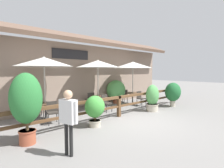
{
  "coord_description": "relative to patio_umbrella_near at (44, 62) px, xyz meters",
  "views": [
    {
      "loc": [
        -5.63,
        -4.53,
        2.09
      ],
      "look_at": [
        0.12,
        1.64,
        1.47
      ],
      "focal_mm": 28.0,
      "sensor_mm": 36.0,
      "label": 1
    }
  ],
  "objects": [
    {
      "name": "potted_plant_small_flowering",
      "position": [
        4.97,
        0.79,
        -1.62
      ],
      "size": [
        1.29,
        1.16,
        1.5
      ],
      "color": "#9E4C33",
      "rests_on": "ground"
    },
    {
      "name": "ground_plane",
      "position": [
        2.72,
        -2.76,
        -2.47
      ],
      "size": [
        60.0,
        60.0,
        0.0
      ],
      "primitive_type": "plane",
      "color": "slate"
    },
    {
      "name": "chair_middle_streetside",
      "position": [
        2.91,
        -0.57,
        -1.98
      ],
      "size": [
        0.42,
        0.42,
        0.87
      ],
      "rotation": [
        0.0,
        0.0,
        -0.0
      ],
      "color": "#332D28",
      "rests_on": "ground"
    },
    {
      "name": "chair_near_wallside",
      "position": [
        -0.07,
        0.65,
        -1.98
      ],
      "size": [
        0.48,
        0.48,
        0.87
      ],
      "rotation": [
        0.0,
        0.0,
        2.99
      ],
      "color": "#332D28",
      "rests_on": "ground"
    },
    {
      "name": "chair_middle_wallside",
      "position": [
        2.91,
        0.8,
        -1.98
      ],
      "size": [
        0.5,
        0.5,
        0.87
      ],
      "rotation": [
        0.0,
        0.0,
        2.93
      ],
      "color": "#332D28",
      "rests_on": "ground"
    },
    {
      "name": "potted_plant_broad_leaf",
      "position": [
        6.69,
        -2.26,
        -1.64
      ],
      "size": [
        0.98,
        0.88,
        1.41
      ],
      "color": "#B7AD99",
      "rests_on": "ground"
    },
    {
      "name": "patio_umbrella_near",
      "position": [
        0.0,
        0.0,
        0.0
      ],
      "size": [
        2.38,
        2.38,
        2.7
      ],
      "color": "#B7B2A8",
      "rests_on": "ground"
    },
    {
      "name": "building_facade",
      "position": [
        2.72,
        1.35,
        -0.31
      ],
      "size": [
        14.28,
        1.49,
        4.23
      ],
      "color": "gray",
      "rests_on": "ground"
    },
    {
      "name": "dining_table_middle",
      "position": [
        2.95,
        0.11,
        -1.89
      ],
      "size": [
        0.86,
        0.86,
        0.73
      ],
      "color": "#4C3826",
      "rests_on": "ground"
    },
    {
      "name": "patio_railing",
      "position": [
        2.72,
        -1.71,
        -1.78
      ],
      "size": [
        10.4,
        0.14,
        0.95
      ],
      "color": "brown",
      "rests_on": "ground"
    },
    {
      "name": "patio_umbrella_middle",
      "position": [
        2.95,
        0.11,
        0.0
      ],
      "size": [
        2.38,
        2.38,
        2.7
      ],
      "color": "#B7B2A8",
      "rests_on": "ground"
    },
    {
      "name": "potted_plant_tall_tropical",
      "position": [
        1.01,
        -2.12,
        -1.78
      ],
      "size": [
        0.78,
        0.7,
        1.17
      ],
      "color": "#B7AD99",
      "rests_on": "ground"
    },
    {
      "name": "pedestrian",
      "position": [
        -0.84,
        -3.49,
        -1.42
      ],
      "size": [
        0.31,
        0.56,
        1.64
      ],
      "rotation": [
        0.0,
        0.0,
        1.83
      ],
      "color": "black",
      "rests_on": "ground"
    },
    {
      "name": "chair_far_wallside",
      "position": [
        5.45,
        0.54,
        -1.98
      ],
      "size": [
        0.51,
        0.51,
        0.87
      ],
      "rotation": [
        0.0,
        0.0,
        2.89
      ],
      "color": "#332D28",
      "rests_on": "ground"
    },
    {
      "name": "patio_umbrella_far",
      "position": [
        5.53,
        -0.15,
        0.0
      ],
      "size": [
        2.38,
        2.38,
        2.7
      ],
      "color": "#B7B2A8",
      "rests_on": "ground"
    },
    {
      "name": "dining_table_near",
      "position": [
        0.0,
        -0.0,
        -1.89
      ],
      "size": [
        0.86,
        0.86,
        0.73
      ],
      "color": "#4C3826",
      "rests_on": "ground"
    },
    {
      "name": "dining_table_far",
      "position": [
        5.53,
        -0.15,
        -1.89
      ],
      "size": [
        0.86,
        0.86,
        0.73
      ],
      "color": "#4C3826",
      "rests_on": "ground"
    },
    {
      "name": "chair_near_streetside",
      "position": [
        0.02,
        -0.65,
        -1.98
      ],
      "size": [
        0.51,
        0.51,
        0.87
      ],
      "rotation": [
        0.0,
        0.0,
        -0.24
      ],
      "color": "#332D28",
      "rests_on": "ground"
    },
    {
      "name": "potted_plant_entrance_palm",
      "position": [
        -1.36,
        -2.06,
        -1.24
      ],
      "size": [
        0.88,
        0.79,
        2.05
      ],
      "color": "#9E4C33",
      "rests_on": "ground"
    },
    {
      "name": "chair_far_streetside",
      "position": [
        5.46,
        -0.84,
        -1.98
      ],
      "size": [
        0.43,
        0.43,
        0.87
      ],
      "rotation": [
        0.0,
        0.0,
        -0.02
      ],
      "color": "#332D28",
      "rests_on": "ground"
    },
    {
      "name": "potted_plant_corner_fern",
      "position": [
        4.77,
        -2.12,
        -1.78
      ],
      "size": [
        0.72,
        0.65,
        1.38
      ],
      "color": "#B7AD99",
      "rests_on": "ground"
    }
  ]
}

